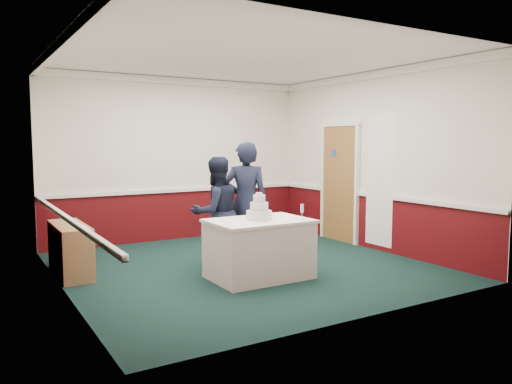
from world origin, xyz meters
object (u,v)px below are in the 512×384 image
wedding_cake (259,211)px  person_man (216,213)px  champagne_flute (302,209)px  sideboard (71,250)px  cake_knife (265,222)px  cake_table (259,248)px  person_woman (246,202)px

wedding_cake → person_man: bearing=107.1°
champagne_flute → wedding_cake: bearing=150.8°
sideboard → wedding_cake: 2.65m
sideboard → person_man: 2.06m
champagne_flute → cake_knife: bearing=171.4°
cake_table → wedding_cake: wedding_cake is taller
person_man → sideboard: bearing=-21.7°
wedding_cake → champagne_flute: 0.57m
sideboard → cake_knife: bearing=-38.2°
person_man → person_woman: 0.54m
sideboard → champagne_flute: 3.21m
sideboard → cake_table: 2.59m
cake_knife → person_man: bearing=123.4°
champagne_flute → person_woman: bearing=101.3°
person_woman → champagne_flute: bearing=134.1°
sideboard → wedding_cake: bearing=-34.3°
wedding_cake → sideboard: bearing=145.7°
sideboard → person_woman: 2.56m
person_woman → wedding_cake: bearing=104.6°
cake_table → person_man: size_ratio=0.82×
person_woman → cake_knife: bearing=106.4°
sideboard → cake_table: (2.14, -1.46, 0.05)m
sideboard → person_man: person_man is taller
sideboard → wedding_cake: wedding_cake is taller
cake_knife → person_man: 1.02m
cake_table → wedding_cake: 0.50m
wedding_cake → person_woman: person_woman is taller
cake_table → champagne_flute: bearing=-29.2°
cake_knife → champagne_flute: bearing=12.6°
wedding_cake → cake_knife: wedding_cake is taller
champagne_flute → person_woman: 1.14m
cake_knife → person_woman: person_woman is taller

